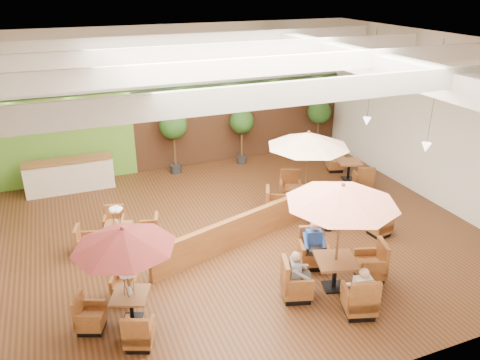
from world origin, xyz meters
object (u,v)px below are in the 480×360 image
table_5 (349,171)px  diner_2 (297,271)px  table_3 (119,235)px  table_4 (362,213)px  diner_3 (322,205)px  diner_4 (322,204)px  service_counter (70,175)px  table_0 (123,255)px  topiary_2 (319,114)px  table_1 (340,219)px  topiary_0 (173,128)px  diner_1 (314,241)px  diner_0 (361,286)px  topiary_1 (242,124)px  table_2 (305,155)px  booth_divider (251,226)px

table_5 → diner_2: size_ratio=3.18×
table_5 → table_3: bearing=-151.2°
table_4 → diner_3: (-1.35, 0.23, 0.42)m
table_4 → diner_3: diner_3 is taller
diner_4 → diner_2: bearing=-106.6°
service_counter → table_0: table_0 is taller
topiary_2 → diner_2: bearing=-123.0°
service_counter → table_1: (5.65, -8.46, 1.34)m
topiary_0 → diner_1: bearing=-77.1°
table_3 → diner_0: (4.63, -4.87, 0.35)m
table_4 → diner_3: size_ratio=3.02×
table_0 → topiary_1: table_0 is taller
topiary_2 → diner_3: topiary_2 is taller
table_1 → diner_0: table_1 is taller
table_0 → table_2: table_2 is taller
diner_2 → table_3: bearing=-117.3°
topiary_2 → topiary_1: bearing=-180.0°
service_counter → topiary_0: size_ratio=1.22×
service_counter → booth_divider: service_counter is taller
table_1 → diner_4: table_1 is taller
table_1 → diner_3: size_ratio=3.78×
booth_divider → table_1: 3.39m
diner_0 → diner_2: 1.48m
booth_divider → table_0: size_ratio=2.66×
table_3 → table_1: bearing=-25.3°
table_2 → diner_4: 1.60m
table_2 → topiary_0: bearing=146.2°
table_5 → diner_3: 4.02m
table_1 → table_2: 4.01m
table_2 → topiary_2: bearing=79.9°
booth_divider → diner_2: 2.91m
table_5 → diner_0: size_ratio=3.28×
diner_0 → diner_1: bearing=101.4°
table_0 → topiary_0: (3.13, 7.99, 0.11)m
table_1 → diner_2: table_1 is taller
table_3 → diner_0: size_ratio=2.99×
table_3 → table_5: size_ratio=0.91×
service_counter → table_5: service_counter is taller
table_3 → table_0: bearing=-80.2°
table_3 → diner_0: table_3 is taller
topiary_2 → table_1: bearing=-117.9°
diner_0 → table_3: bearing=145.0°
table_4 → service_counter: bearing=136.6°
topiary_0 → topiary_2: bearing=0.0°
table_0 → diner_4: size_ratio=2.97×
table_2 → diner_1: (-1.22, -2.78, -1.23)m
topiary_0 → booth_divider: bearing=-82.6°
table_5 → topiary_1: size_ratio=1.16×
diner_4 → topiary_2: bearing=83.8°
booth_divider → table_0: (-3.88, -2.22, 1.26)m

